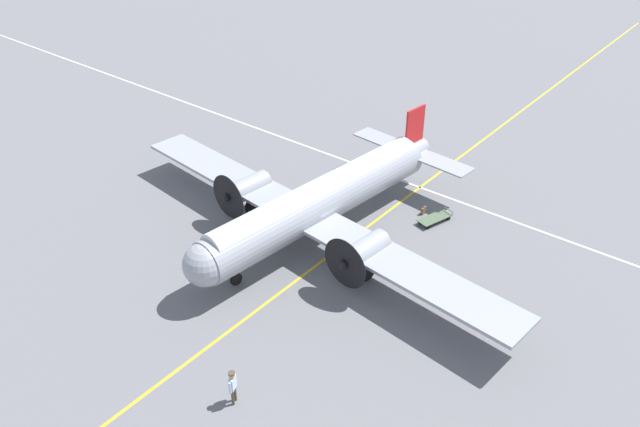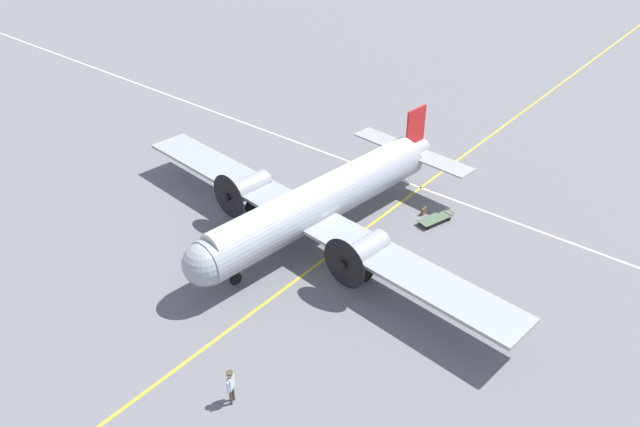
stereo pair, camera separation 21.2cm
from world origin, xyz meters
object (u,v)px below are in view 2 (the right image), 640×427
object	(u,v)px
airliner_main	(315,203)
crew_foreground	(231,383)
suitcase_near_door	(424,211)
baggage_cart	(435,218)

from	to	relation	value
airliner_main	crew_foreground	size ratio (longest dim) A/B	15.59
crew_foreground	suitcase_near_door	size ratio (longest dim) A/B	3.57
airliner_main	crew_foreground	bearing A→B (deg)	28.84
airliner_main	suitcase_near_door	distance (m)	7.66
airliner_main	baggage_cart	xyz separation A→B (m)	(6.02, -4.62, -2.16)
baggage_cart	airliner_main	bearing A→B (deg)	-21.07
crew_foreground	baggage_cart	distance (m)	17.79
crew_foreground	suitcase_near_door	distance (m)	18.22
suitcase_near_door	crew_foreground	bearing A→B (deg)	-175.40
airliner_main	baggage_cart	bearing A→B (deg)	148.03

